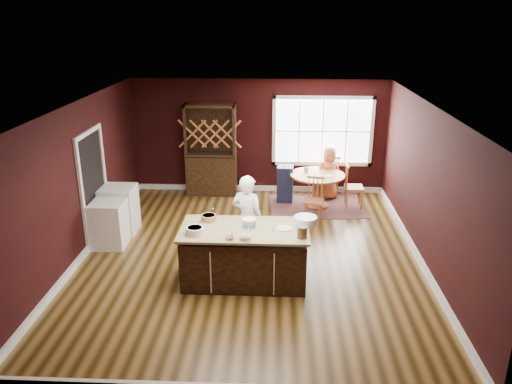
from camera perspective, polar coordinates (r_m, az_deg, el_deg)
room_shell at (r=8.54m, az=-0.67°, el=0.85°), size 7.00×7.00×7.00m
window at (r=11.87m, az=7.62°, el=6.90°), size 2.36×0.10×1.66m
doorway at (r=9.82m, az=-18.02°, el=0.43°), size 0.08×1.26×2.13m
kitchen_island at (r=8.09m, az=-1.32°, el=-7.31°), size 2.02×1.06×0.92m
dining_table at (r=11.19m, az=7.00°, el=0.98°), size 1.22×1.22×0.75m
baker at (r=8.56m, az=-1.00°, el=-3.11°), size 0.67×0.55×1.58m
layer_cake at (r=7.94m, az=-0.78°, el=-3.50°), size 0.31×0.31×0.13m
bowl_blue at (r=7.74m, az=-7.01°, el=-4.38°), size 0.28×0.28×0.11m
bowl_yellow at (r=8.20m, az=-5.43°, el=-2.94°), size 0.25×0.25×0.09m
bowl_pink at (r=7.51m, az=-3.03°, el=-5.26°), size 0.14×0.14×0.05m
bowl_olive at (r=7.50m, az=-1.29°, el=-5.22°), size 0.18×0.18×0.07m
drinking_glass at (r=7.77m, az=1.87°, el=-3.92°), size 0.08×0.08×0.16m
dinner_plate at (r=7.88m, az=3.20°, el=-4.15°), size 0.25×0.25×0.02m
white_tub at (r=8.06m, az=5.68°, el=-3.24°), size 0.37×0.37×0.13m
stoneware_crock at (r=7.56m, az=5.30°, el=-4.59°), size 0.15×0.15×0.18m
rug at (r=11.37m, az=6.89°, el=-1.54°), size 2.21×1.78×0.01m
chair_east at (r=11.30m, az=11.15°, el=0.73°), size 0.40×0.42×1.00m
chair_south at (r=10.46m, az=6.62°, el=-0.81°), size 0.46×0.45×0.92m
chair_north at (r=12.02m, az=8.37°, el=2.02°), size 0.49×0.48×0.97m
seated_woman at (r=11.67m, az=8.28°, el=2.19°), size 0.71×0.57×1.25m
high_chair at (r=11.44m, az=3.34°, el=1.02°), size 0.38×0.38×0.88m
toddler at (r=11.40m, az=3.18°, el=2.92°), size 0.18×0.14×0.26m
table_plate at (r=11.00m, az=8.29°, el=1.81°), size 0.19×0.19×0.01m
table_cup at (r=11.29m, az=5.75°, el=2.60°), size 0.15×0.15×0.09m
hutch at (r=11.79m, az=-5.14°, el=4.80°), size 1.18×0.49×2.16m
washer at (r=9.64m, az=-16.44°, el=-3.55°), size 0.60×0.58×0.87m
dryer at (r=10.19m, az=-15.34°, el=-1.95°), size 0.65×0.62×0.94m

